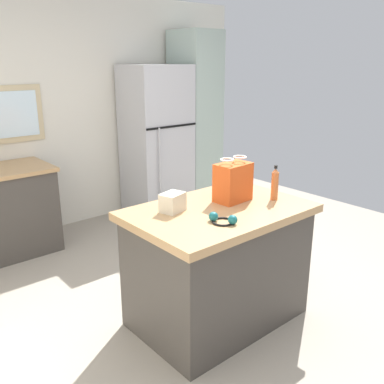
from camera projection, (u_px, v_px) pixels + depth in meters
ground at (226, 306)px, 3.48m from camera, size 6.27×6.27×0.00m
back_wall at (70, 113)px, 4.97m from camera, size 4.87×0.13×2.67m
kitchen_island at (218, 264)px, 3.19m from camera, size 1.30×0.88×0.91m
refrigerator at (157, 141)px, 5.39m from camera, size 0.76×0.67×1.88m
tall_cabinet at (195, 120)px, 5.73m from camera, size 0.49×0.60×2.30m
shopping_bag at (233, 182)px, 3.18m from camera, size 0.28×0.19×0.34m
small_box at (173, 202)px, 2.98m from camera, size 0.19×0.17×0.13m
bottle at (275, 184)px, 3.21m from camera, size 0.05×0.05×0.27m
ear_defenders at (223, 219)px, 2.78m from camera, size 0.20×0.20×0.06m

